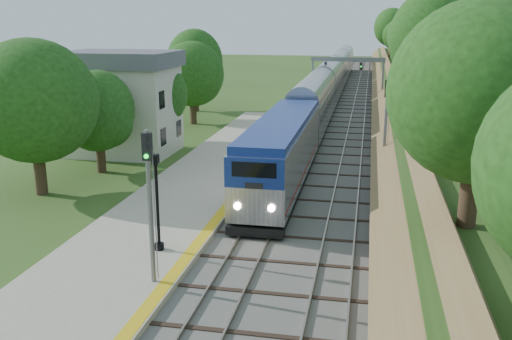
% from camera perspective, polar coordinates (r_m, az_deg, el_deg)
% --- Properties ---
extents(trackbed, '(9.50, 170.00, 0.28)m').
position_cam_1_polar(trackbed, '(72.54, 8.76, 6.50)').
color(trackbed, '#4C4944').
rests_on(trackbed, ground).
extents(platform, '(6.40, 68.00, 0.38)m').
position_cam_1_polar(platform, '(31.28, -8.60, -4.32)').
color(platform, '#9C947E').
rests_on(platform, ground).
extents(yellow_stripe, '(0.55, 68.00, 0.01)m').
position_cam_1_polar(yellow_stripe, '(30.40, -3.54, -4.36)').
color(yellow_stripe, gold).
rests_on(yellow_stripe, platform).
extents(embankment, '(10.64, 170.00, 11.70)m').
position_cam_1_polar(embankment, '(72.43, 15.48, 7.63)').
color(embankment, brown).
rests_on(embankment, ground).
extents(station_building, '(8.60, 6.60, 8.00)m').
position_cam_1_polar(station_building, '(46.32, -13.27, 6.65)').
color(station_building, beige).
rests_on(station_building, ground).
extents(signal_gantry, '(8.40, 0.38, 6.20)m').
position_cam_1_polar(signal_gantry, '(67.02, 9.12, 9.90)').
color(signal_gantry, slate).
rests_on(signal_gantry, ground).
extents(trees_behind_platform, '(7.82, 53.32, 7.21)m').
position_cam_1_polar(trees_behind_platform, '(36.72, -15.23, 5.17)').
color(trees_behind_platform, '#332316').
rests_on(trees_behind_platform, ground).
extents(train, '(2.92, 97.09, 4.29)m').
position_cam_1_polar(train, '(73.25, 7.28, 8.32)').
color(train, black).
rests_on(train, trackbed).
extents(lamppost_far, '(0.43, 0.43, 4.39)m').
position_cam_1_polar(lamppost_far, '(25.47, -9.82, -3.77)').
color(lamppost_far, black).
rests_on(lamppost_far, platform).
extents(signal_platform, '(0.35, 0.28, 6.05)m').
position_cam_1_polar(signal_platform, '(21.90, -10.62, -2.05)').
color(signal_platform, slate).
rests_on(signal_platform, platform).
extents(signal_farside, '(0.37, 0.29, 6.69)m').
position_cam_1_polar(signal_farside, '(37.37, 12.87, 4.97)').
color(signal_farside, slate).
rests_on(signal_farside, ground).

